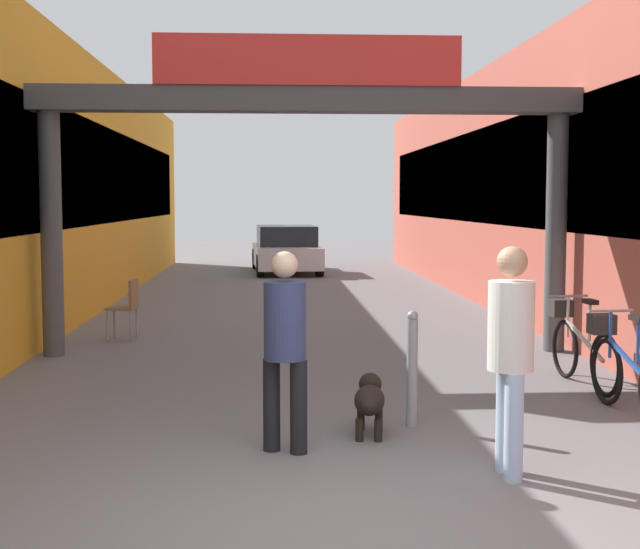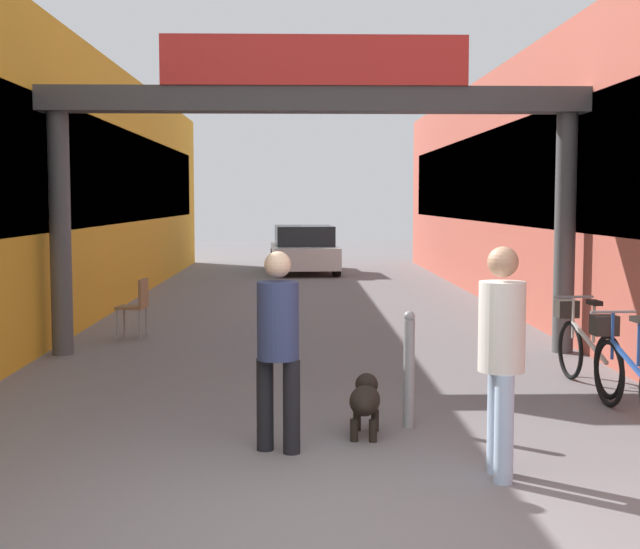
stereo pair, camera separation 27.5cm
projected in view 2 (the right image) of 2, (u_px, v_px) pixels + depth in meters
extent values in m
plane|color=slate|center=(335.00, 532.00, 5.50)|extent=(80.00, 80.00, 0.00)
cube|color=gold|center=(29.00, 187.00, 16.14)|extent=(3.00, 26.00, 4.58)
cube|color=black|center=(110.00, 174.00, 16.15)|extent=(0.04, 23.40, 1.83)
cube|color=#B25142|center=(586.00, 187.00, 16.40)|extent=(3.00, 26.00, 4.58)
cube|color=black|center=(506.00, 174.00, 16.34)|extent=(0.04, 23.40, 1.83)
cylinder|color=#4C4C4F|center=(60.00, 234.00, 11.71)|extent=(0.28, 0.28, 3.20)
cylinder|color=#4C4C4F|center=(565.00, 234.00, 11.89)|extent=(0.28, 0.28, 3.20)
cube|color=#4C4C4F|center=(314.00, 100.00, 11.65)|extent=(7.40, 0.44, 0.32)
cube|color=red|center=(315.00, 60.00, 11.41)|extent=(3.96, 0.10, 0.64)
cylinder|color=black|center=(265.00, 404.00, 7.27)|extent=(0.19, 0.19, 0.76)
cylinder|color=black|center=(292.00, 407.00, 7.18)|extent=(0.19, 0.19, 0.76)
cylinder|color=navy|center=(278.00, 321.00, 7.17)|extent=(0.45, 0.45, 0.63)
sphere|color=beige|center=(278.00, 265.00, 7.13)|extent=(0.29, 0.29, 0.22)
cylinder|color=#A5BFE0|center=(504.00, 429.00, 6.42)|extent=(0.14, 0.14, 0.80)
cylinder|color=#A5BFE0|center=(497.00, 421.00, 6.66)|extent=(0.14, 0.14, 0.80)
cylinder|color=silver|center=(502.00, 327.00, 6.48)|extent=(0.34, 0.34, 0.66)
sphere|color=tan|center=(503.00, 262.00, 6.44)|extent=(0.23, 0.23, 0.23)
ellipsoid|color=black|center=(365.00, 400.00, 7.71)|extent=(0.34, 0.63, 0.24)
sphere|color=black|center=(367.00, 384.00, 7.97)|extent=(0.23, 0.23, 0.21)
sphere|color=white|center=(366.00, 397.00, 7.89)|extent=(0.16, 0.16, 0.15)
cylinder|color=black|center=(357.00, 420.00, 7.92)|extent=(0.08, 0.08, 0.19)
cylinder|color=black|center=(375.00, 420.00, 7.90)|extent=(0.08, 0.08, 0.19)
cylinder|color=black|center=(354.00, 430.00, 7.56)|extent=(0.08, 0.08, 0.19)
cylinder|color=black|center=(373.00, 431.00, 7.54)|extent=(0.08, 0.08, 0.19)
torus|color=black|center=(609.00, 373.00, 8.82)|extent=(0.10, 0.67, 0.67)
cube|color=#234C9E|center=(632.00, 365.00, 8.30)|extent=(0.10, 0.94, 0.34)
cylinder|color=#234C9E|center=(639.00, 343.00, 8.16)|extent=(0.03, 0.03, 0.42)
cube|color=black|center=(640.00, 320.00, 8.14)|extent=(0.12, 0.23, 0.05)
cylinder|color=#234C9E|center=(613.00, 336.00, 8.73)|extent=(0.03, 0.03, 0.46)
cylinder|color=gray|center=(613.00, 312.00, 8.71)|extent=(0.46, 0.06, 0.03)
cube|color=#332D28|center=(604.00, 325.00, 8.92)|extent=(0.25, 0.22, 0.20)
torus|color=black|center=(570.00, 350.00, 10.17)|extent=(0.11, 0.67, 0.67)
torus|color=black|center=(609.00, 367.00, 9.16)|extent=(0.11, 0.67, 0.67)
cube|color=beige|center=(589.00, 342.00, 9.65)|extent=(0.11, 0.94, 0.34)
cylinder|color=beige|center=(594.00, 323.00, 9.51)|extent=(0.03, 0.03, 0.42)
cube|color=black|center=(594.00, 303.00, 9.50)|extent=(0.12, 0.23, 0.05)
cylinder|color=beige|center=(573.00, 318.00, 10.08)|extent=(0.03, 0.03, 0.46)
cylinder|color=gray|center=(574.00, 297.00, 10.06)|extent=(0.46, 0.07, 0.03)
cube|color=#332D28|center=(567.00, 309.00, 10.27)|extent=(0.26, 0.22, 0.20)
cylinder|color=gray|center=(409.00, 374.00, 8.00)|extent=(0.10, 0.10, 0.98)
sphere|color=gray|center=(409.00, 316.00, 7.96)|extent=(0.10, 0.10, 0.10)
cylinder|color=gray|center=(117.00, 325.00, 13.00)|extent=(0.03, 0.03, 0.45)
cylinder|color=gray|center=(124.00, 322.00, 13.33)|extent=(0.03, 0.03, 0.45)
cylinder|color=gray|center=(140.00, 325.00, 12.96)|extent=(0.03, 0.03, 0.45)
cylinder|color=gray|center=(146.00, 322.00, 13.30)|extent=(0.03, 0.03, 0.45)
cube|color=olive|center=(132.00, 307.00, 13.13)|extent=(0.44, 0.44, 0.04)
cube|color=olive|center=(143.00, 293.00, 13.09)|extent=(0.09, 0.40, 0.40)
cube|color=silver|center=(304.00, 255.00, 25.28)|extent=(1.98, 4.09, 0.60)
cube|color=#1E2328|center=(304.00, 235.00, 25.09)|extent=(1.70, 2.29, 0.55)
cylinder|color=black|center=(274.00, 259.00, 26.67)|extent=(0.23, 0.61, 0.60)
cylinder|color=black|center=(327.00, 258.00, 26.80)|extent=(0.23, 0.61, 0.60)
cylinder|color=black|center=(277.00, 266.00, 23.79)|extent=(0.23, 0.61, 0.60)
cylinder|color=black|center=(337.00, 265.00, 23.92)|extent=(0.23, 0.61, 0.60)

